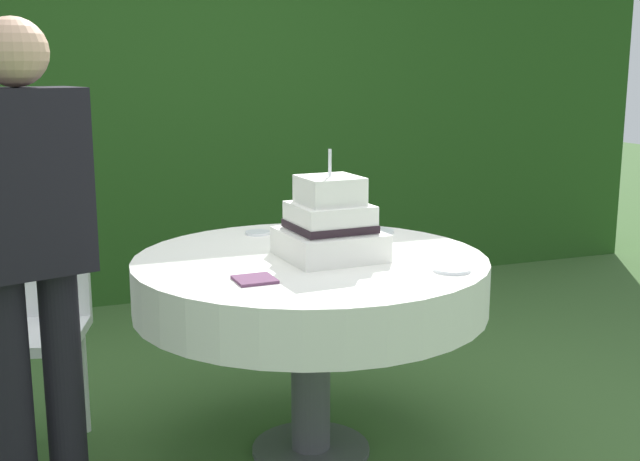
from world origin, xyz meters
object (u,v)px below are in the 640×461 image
object	(u,v)px
garden_chair	(33,311)
standing_person	(28,248)
cake_table	(310,285)
wedding_cake	(330,225)
serving_plate_near	(258,233)
serving_plate_right	(452,269)
napkin_stack	(255,279)
serving_plate_far	(377,231)
serving_plate_left	(341,231)

from	to	relation	value
garden_chair	standing_person	distance (m)	0.76
cake_table	standing_person	xyz separation A→B (m)	(-0.97, -0.20, 0.26)
wedding_cake	standing_person	distance (m)	1.06
serving_plate_near	serving_plate_right	bearing A→B (deg)	-61.74
napkin_stack	serving_plate_near	bearing A→B (deg)	72.48
cake_table	serving_plate_far	xyz separation A→B (m)	(0.41, 0.31, 0.11)
cake_table	garden_chair	size ratio (longest dim) A/B	1.46
serving_plate_near	napkin_stack	bearing A→B (deg)	-107.52
serving_plate_far	serving_plate_right	xyz separation A→B (m)	(-0.03, -0.67, 0.00)
garden_chair	napkin_stack	bearing A→B (deg)	-46.06
garden_chair	standing_person	xyz separation A→B (m)	(-0.01, -0.65, 0.39)
cake_table	serving_plate_right	size ratio (longest dim) A/B	9.99
cake_table	garden_chair	bearing A→B (deg)	154.64
wedding_cake	serving_plate_right	bearing A→B (deg)	-47.43
garden_chair	standing_person	bearing A→B (deg)	-90.68
cake_table	serving_plate_near	size ratio (longest dim) A/B	12.72
wedding_cake	serving_plate_right	xyz separation A→B (m)	(0.31, -0.34, -0.11)
serving_plate_near	serving_plate_far	bearing A→B (deg)	-17.72
serving_plate_left	serving_plate_right	world-z (taller)	same
serving_plate_far	serving_plate_left	distance (m)	0.15
serving_plate_left	wedding_cake	bearing A→B (deg)	-117.55
wedding_cake	standing_person	size ratio (longest dim) A/B	0.25
serving_plate_right	cake_table	bearing A→B (deg)	136.09
cake_table	serving_plate_left	bearing A→B (deg)	53.45
serving_plate_far	serving_plate_near	bearing A→B (deg)	162.28
cake_table	serving_plate_near	distance (m)	0.48
serving_plate_right	garden_chair	xyz separation A→B (m)	(-1.35, 0.82, -0.24)
napkin_stack	garden_chair	xyz separation A→B (m)	(-0.68, 0.70, -0.24)
serving_plate_near	garden_chair	xyz separation A→B (m)	(-0.90, -0.00, -0.24)
wedding_cake	serving_plate_near	xyz separation A→B (m)	(-0.13, 0.49, -0.11)
wedding_cake	serving_plate_left	world-z (taller)	wedding_cake
serving_plate_left	serving_plate_near	bearing A→B (deg)	165.41
serving_plate_far	napkin_stack	xyz separation A→B (m)	(-0.70, -0.55, -0.00)
wedding_cake	serving_plate_far	bearing A→B (deg)	44.07
napkin_stack	standing_person	size ratio (longest dim) A/B	0.08
serving_plate_near	garden_chair	bearing A→B (deg)	-179.90
serving_plate_near	serving_plate_left	size ratio (longest dim) A/B	0.95
serving_plate_near	wedding_cake	bearing A→B (deg)	-74.86
serving_plate_right	garden_chair	distance (m)	1.60
serving_plate_far	garden_chair	xyz separation A→B (m)	(-1.38, 0.15, -0.24)
napkin_stack	serving_plate_far	bearing A→B (deg)	38.43
serving_plate_left	serving_plate_right	distance (m)	0.74
wedding_cake	serving_plate_left	size ratio (longest dim) A/B	3.71
serving_plate_left	napkin_stack	world-z (taller)	serving_plate_left
wedding_cake	napkin_stack	bearing A→B (deg)	-148.04
napkin_stack	cake_table	bearing A→B (deg)	40.79
serving_plate_near	serving_plate_left	world-z (taller)	same
serving_plate_right	napkin_stack	xyz separation A→B (m)	(-0.67, 0.12, -0.00)
serving_plate_left	garden_chair	xyz separation A→B (m)	(-1.24, 0.09, -0.24)
serving_plate_near	serving_plate_far	size ratio (longest dim) A/B	0.72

